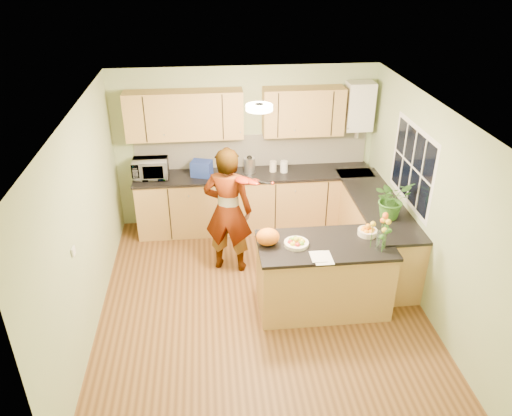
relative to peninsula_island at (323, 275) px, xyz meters
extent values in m
plane|color=#563418|center=(-0.75, 0.12, -0.46)|extent=(4.50, 4.50, 0.00)
cube|color=silver|center=(-0.75, 0.12, 2.04)|extent=(4.00, 4.50, 0.02)
cube|color=#97AE7C|center=(-0.75, 2.37, 0.79)|extent=(4.00, 0.02, 2.50)
cube|color=#97AE7C|center=(-0.75, -2.13, 0.79)|extent=(4.00, 0.02, 2.50)
cube|color=#97AE7C|center=(-2.75, 0.12, 0.79)|extent=(0.02, 4.50, 2.50)
cube|color=#97AE7C|center=(1.25, 0.12, 0.79)|extent=(0.02, 4.50, 2.50)
cube|color=#AA8244|center=(-0.65, 2.07, -0.01)|extent=(3.60, 0.60, 0.90)
cube|color=black|center=(-0.65, 2.06, 0.46)|extent=(3.64, 0.62, 0.04)
cube|color=#AA8244|center=(0.95, 0.97, -0.01)|extent=(0.60, 2.20, 0.90)
cube|color=black|center=(0.94, 0.97, 0.46)|extent=(0.62, 2.24, 0.04)
cube|color=white|center=(-0.65, 2.36, 0.74)|extent=(3.60, 0.02, 0.52)
cube|color=#AA8244|center=(-1.65, 2.20, 1.39)|extent=(1.70, 0.34, 0.70)
cube|color=#AA8244|center=(0.10, 2.20, 1.39)|extent=(1.20, 0.34, 0.70)
cube|color=white|center=(0.95, 2.21, 1.44)|extent=(0.40, 0.30, 0.72)
cylinder|color=silver|center=(0.95, 2.21, 1.04)|extent=(0.06, 0.06, 0.20)
cube|color=white|center=(1.25, 0.72, 1.09)|extent=(0.01, 1.30, 1.05)
cube|color=black|center=(1.24, 0.72, 1.09)|extent=(0.01, 1.18, 0.92)
cube|color=white|center=(-2.73, -0.48, 0.84)|extent=(0.02, 0.09, 0.09)
cylinder|color=#FFEABF|center=(-0.75, 0.42, 2.00)|extent=(0.30, 0.30, 0.06)
cylinder|color=white|center=(-0.75, 0.42, 2.03)|extent=(0.10, 0.10, 0.02)
cube|color=#AA8244|center=(0.00, 0.00, -0.02)|extent=(1.56, 0.78, 0.88)
cube|color=black|center=(0.00, 0.00, 0.44)|extent=(1.60, 0.82, 0.04)
cylinder|color=#F6E3C5|center=(-0.35, 0.00, 0.48)|extent=(0.29, 0.29, 0.04)
cylinder|color=#F6E3C5|center=(0.55, 0.15, 0.49)|extent=(0.24, 0.24, 0.07)
cylinder|color=silver|center=(0.60, -0.18, 0.57)|extent=(0.11, 0.11, 0.23)
ellipsoid|color=orange|center=(-0.68, 0.05, 0.56)|extent=(0.32, 0.28, 0.21)
cube|color=white|center=(-0.10, -0.30, 0.46)|extent=(0.21, 0.28, 0.01)
imported|color=tan|center=(-1.10, 0.98, 0.44)|extent=(0.75, 0.59, 1.80)
imported|color=white|center=(-2.20, 2.07, 0.62)|extent=(0.52, 0.35, 0.29)
cube|color=navy|center=(-1.44, 2.06, 0.60)|extent=(0.35, 0.30, 0.24)
cylinder|color=silver|center=(-0.71, 2.11, 0.60)|extent=(0.17, 0.17, 0.24)
sphere|color=black|center=(-0.71, 2.11, 0.76)|extent=(0.09, 0.09, 0.09)
cylinder|color=#F6E3C5|center=(-0.35, 2.11, 0.56)|extent=(0.13, 0.13, 0.17)
cylinder|color=white|center=(-0.18, 2.07, 0.57)|extent=(0.13, 0.13, 0.18)
imported|color=#336923|center=(0.95, 0.52, 0.74)|extent=(0.56, 0.52, 0.51)
camera|label=1|loc=(-1.32, -4.89, 3.59)|focal=35.00mm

